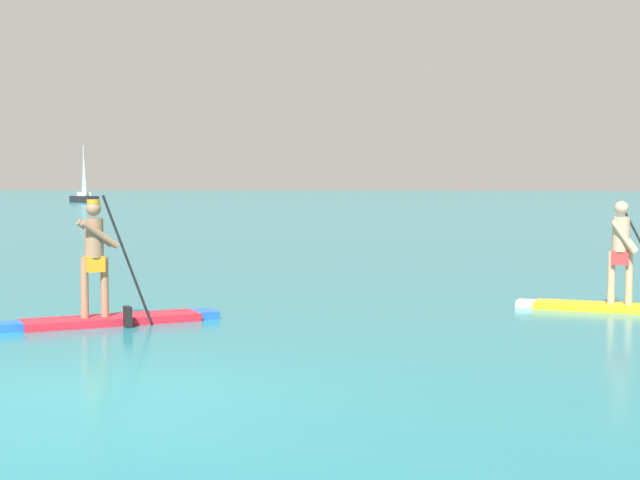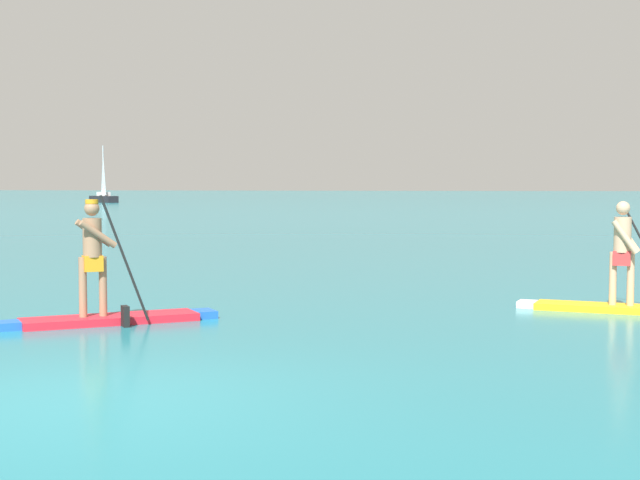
% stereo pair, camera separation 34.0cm
% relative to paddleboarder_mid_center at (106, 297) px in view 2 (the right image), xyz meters
% --- Properties ---
extents(ground, '(440.00, 440.00, 0.00)m').
position_rel_paddleboarder_mid_center_xyz_m(ground, '(1.54, -4.52, -0.37)').
color(ground, '#1E727F').
extents(paddleboarder_mid_center, '(2.75, 2.06, 1.84)m').
position_rel_paddleboarder_mid_center_xyz_m(paddleboarder_mid_center, '(0.00, 0.00, 0.00)').
color(paddleboarder_mid_center, red).
rests_on(paddleboarder_mid_center, ground).
extents(paddleboarder_far_right, '(2.91, 1.12, 1.73)m').
position_rel_paddleboarder_mid_center_xyz_m(paddleboarder_far_right, '(7.25, 2.47, 0.01)').
color(paddleboarder_far_right, yellow).
rests_on(paddleboarder_far_right, ground).
extents(sailboat_left_horizon, '(3.85, 3.52, 5.62)m').
position_rel_paddleboarder_mid_center_xyz_m(sailboat_left_horizon, '(-31.65, 76.86, 0.44)').
color(sailboat_left_horizon, black).
rests_on(sailboat_left_horizon, ground).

